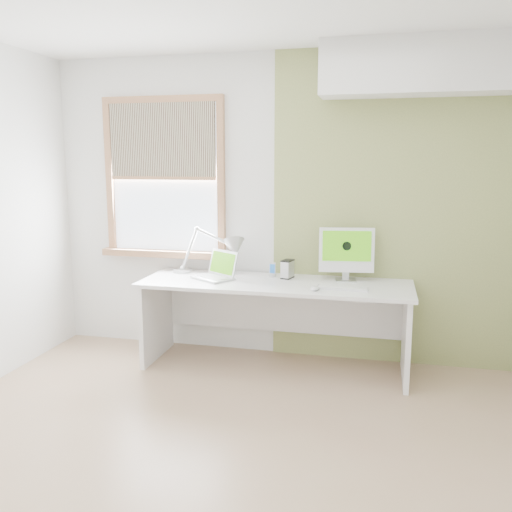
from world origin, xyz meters
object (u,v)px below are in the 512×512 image
(external_drive, at_px, (287,269))
(desk_lamp, at_px, (224,251))
(imac, at_px, (346,251))
(laptop, at_px, (217,272))
(desk, at_px, (276,303))

(external_drive, bearing_deg, desk_lamp, -178.75)
(external_drive, xyz_separation_m, imac, (0.48, 0.03, 0.17))
(imac, bearing_deg, external_drive, -176.86)
(desk_lamp, relative_size, laptop, 1.72)
(desk_lamp, xyz_separation_m, imac, (1.03, 0.04, 0.03))
(laptop, bearing_deg, desk, 3.60)
(desk_lamp, bearing_deg, external_drive, 1.25)
(imac, bearing_deg, laptop, -171.37)
(desk_lamp, xyz_separation_m, laptop, (-0.03, -0.12, -0.16))
(desk, xyz_separation_m, laptop, (-0.50, -0.03, 0.25))
(desk_lamp, distance_m, imac, 1.03)
(desk, distance_m, external_drive, 0.30)
(desk_lamp, bearing_deg, desk, -10.83)
(desk, bearing_deg, external_drive, 54.61)
(desk_lamp, height_order, imac, imac)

